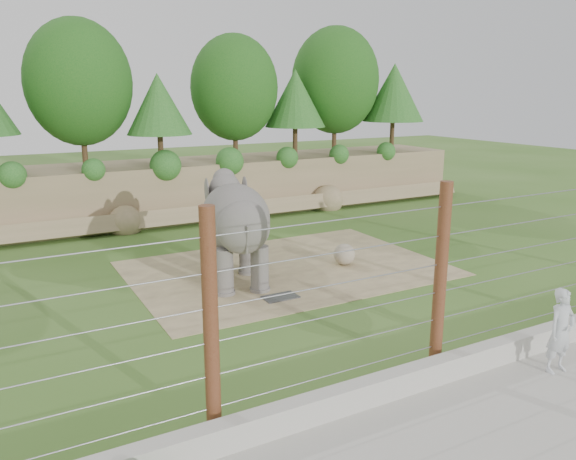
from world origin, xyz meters
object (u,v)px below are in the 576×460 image
elephant (236,233)px  zookeeper (561,331)px  barrier_fence (440,278)px  stone_ball (344,254)px

elephant → zookeeper: 9.11m
barrier_fence → zookeeper: size_ratio=11.17×
elephant → zookeeper: elephant is taller
zookeeper → barrier_fence: bearing=149.9°
elephant → stone_ball: elephant is taller
elephant → zookeeper: (3.64, -8.32, -0.69)m
elephant → barrier_fence: size_ratio=0.20×
elephant → barrier_fence: barrier_fence is taller
stone_ball → zookeeper: bearing=-92.0°
zookeeper → elephant: bearing=116.6°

